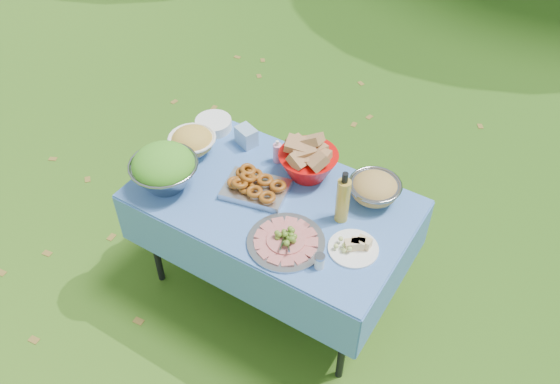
# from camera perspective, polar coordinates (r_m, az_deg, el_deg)

# --- Properties ---
(ground) EXTENTS (80.00, 80.00, 0.00)m
(ground) POSITION_cam_1_polar(r_m,az_deg,el_deg) (3.69, -0.61, -8.95)
(ground) COLOR #0C3509
(ground) RESTS_ON ground
(picnic_table) EXTENTS (1.46, 0.86, 0.76)m
(picnic_table) POSITION_cam_1_polar(r_m,az_deg,el_deg) (3.39, -0.66, -5.11)
(picnic_table) COLOR #84B1FF
(picnic_table) RESTS_ON ground
(salad_bowl) EXTENTS (0.48, 0.48, 0.24)m
(salad_bowl) POSITION_cam_1_polar(r_m,az_deg,el_deg) (3.16, -11.12, 2.27)
(salad_bowl) COLOR gray
(salad_bowl) RESTS_ON picnic_table
(pasta_bowl_white) EXTENTS (0.32, 0.32, 0.15)m
(pasta_bowl_white) POSITION_cam_1_polar(r_m,az_deg,el_deg) (3.38, -8.44, 4.87)
(pasta_bowl_white) COLOR white
(pasta_bowl_white) RESTS_ON picnic_table
(plate_stack) EXTENTS (0.27, 0.27, 0.06)m
(plate_stack) POSITION_cam_1_polar(r_m,az_deg,el_deg) (3.55, -6.41, 6.52)
(plate_stack) COLOR white
(plate_stack) RESTS_ON picnic_table
(wipes_box) EXTENTS (0.14, 0.12, 0.11)m
(wipes_box) POSITION_cam_1_polar(r_m,az_deg,el_deg) (3.41, -3.26, 5.38)
(wipes_box) COLOR #8FB5DC
(wipes_box) RESTS_ON picnic_table
(sanitizer_bottle) EXTENTS (0.05, 0.05, 0.14)m
(sanitizer_bottle) POSITION_cam_1_polar(r_m,az_deg,el_deg) (3.28, -0.25, 3.96)
(sanitizer_bottle) COLOR pink
(sanitizer_bottle) RESTS_ON picnic_table
(bread_bowl) EXTENTS (0.32, 0.32, 0.22)m
(bread_bowl) POSITION_cam_1_polar(r_m,az_deg,el_deg) (3.17, 2.74, 3.18)
(bread_bowl) COLOR red
(bread_bowl) RESTS_ON picnic_table
(pasta_bowl_steel) EXTENTS (0.36, 0.36, 0.14)m
(pasta_bowl_steel) POSITION_cam_1_polar(r_m,az_deg,el_deg) (3.10, 9.09, 0.35)
(pasta_bowl_steel) COLOR gray
(pasta_bowl_steel) RESTS_ON picnic_table
(fried_tray) EXTENTS (0.38, 0.30, 0.08)m
(fried_tray) POSITION_cam_1_polar(r_m,az_deg,el_deg) (3.12, -2.34, 0.50)
(fried_tray) COLOR silver
(fried_tray) RESTS_ON picnic_table
(charcuterie_platter) EXTENTS (0.51, 0.51, 0.09)m
(charcuterie_platter) POSITION_cam_1_polar(r_m,az_deg,el_deg) (2.87, 0.58, -4.34)
(charcuterie_platter) COLOR #A1A3A7
(charcuterie_platter) RESTS_ON picnic_table
(oil_bottle) EXTENTS (0.09, 0.09, 0.31)m
(oil_bottle) POSITION_cam_1_polar(r_m,az_deg,el_deg) (2.91, 6.09, -0.47)
(oil_bottle) COLOR gold
(oil_bottle) RESTS_ON picnic_table
(cheese_plate) EXTENTS (0.31, 0.31, 0.07)m
(cheese_plate) POSITION_cam_1_polar(r_m,az_deg,el_deg) (2.87, 7.11, -5.06)
(cheese_plate) COLOR white
(cheese_plate) RESTS_ON picnic_table
(shaker) EXTENTS (0.07, 0.07, 0.08)m
(shaker) POSITION_cam_1_polar(r_m,az_deg,el_deg) (2.78, 3.82, -6.67)
(shaker) COLOR white
(shaker) RESTS_ON picnic_table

